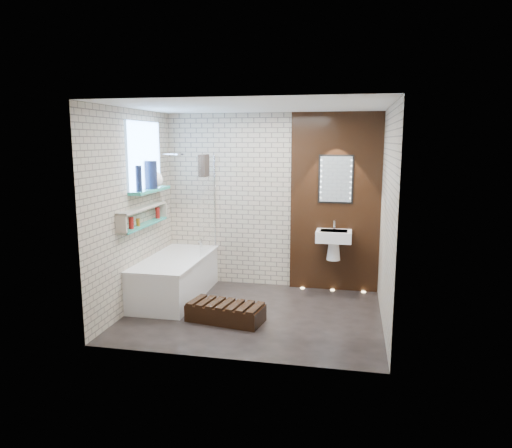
% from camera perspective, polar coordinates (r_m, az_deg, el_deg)
% --- Properties ---
extents(ground, '(3.20, 3.20, 0.00)m').
position_cam_1_polar(ground, '(6.22, -0.28, -10.72)').
color(ground, black).
rests_on(ground, ground).
extents(room_shell, '(3.24, 3.20, 2.60)m').
position_cam_1_polar(room_shell, '(5.89, -0.29, 1.19)').
color(room_shell, '#B6A491').
rests_on(room_shell, ground).
extents(walnut_panel, '(1.30, 0.06, 2.60)m').
position_cam_1_polar(walnut_panel, '(7.03, 9.46, 2.49)').
color(walnut_panel, black).
rests_on(walnut_panel, ground).
extents(clerestory_window, '(0.18, 1.00, 0.94)m').
position_cam_1_polar(clerestory_window, '(6.66, -13.11, 7.14)').
color(clerestory_window, '#7FADE0').
rests_on(clerestory_window, room_shell).
extents(display_niche, '(0.14, 1.30, 0.26)m').
position_cam_1_polar(display_niche, '(6.53, -13.28, 0.90)').
color(display_niche, teal).
rests_on(display_niche, room_shell).
extents(bathtub, '(0.79, 1.74, 0.70)m').
position_cam_1_polar(bathtub, '(6.88, -9.61, -6.28)').
color(bathtub, white).
rests_on(bathtub, ground).
extents(bath_screen, '(0.01, 0.78, 1.40)m').
position_cam_1_polar(bath_screen, '(6.96, -5.82, 2.33)').
color(bath_screen, white).
rests_on(bath_screen, bathtub).
extents(towel, '(0.09, 0.24, 0.31)m').
position_cam_1_polar(towel, '(6.78, -6.26, 6.96)').
color(towel, black).
rests_on(towel, bath_screen).
extents(shower_head, '(0.18, 0.18, 0.02)m').
position_cam_1_polar(shower_head, '(7.10, -9.12, 8.24)').
color(shower_head, silver).
rests_on(shower_head, room_shell).
extents(washbasin, '(0.50, 0.36, 0.58)m').
position_cam_1_polar(washbasin, '(6.92, 9.27, -1.92)').
color(washbasin, white).
rests_on(washbasin, walnut_panel).
extents(led_mirror, '(0.50, 0.02, 0.70)m').
position_cam_1_polar(led_mirror, '(6.96, 9.53, 5.31)').
color(led_mirror, black).
rests_on(led_mirror, walnut_panel).
extents(walnut_step, '(0.98, 0.56, 0.21)m').
position_cam_1_polar(walnut_step, '(5.98, -3.67, -10.58)').
color(walnut_step, black).
rests_on(walnut_step, ground).
extents(niche_bottles, '(0.06, 0.90, 0.16)m').
position_cam_1_polar(niche_bottles, '(6.55, -13.22, 0.68)').
color(niche_bottles, '#916016').
rests_on(niche_bottles, display_niche).
extents(sill_vases, '(0.22, 0.66, 0.38)m').
position_cam_1_polar(sill_vases, '(6.68, -12.34, 5.46)').
color(sill_vases, '#121931').
rests_on(sill_vases, clerestory_window).
extents(floor_uplights, '(0.96, 0.06, 0.01)m').
position_cam_1_polar(floor_uplights, '(7.24, 9.14, -7.79)').
color(floor_uplights, '#FFD899').
rests_on(floor_uplights, ground).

